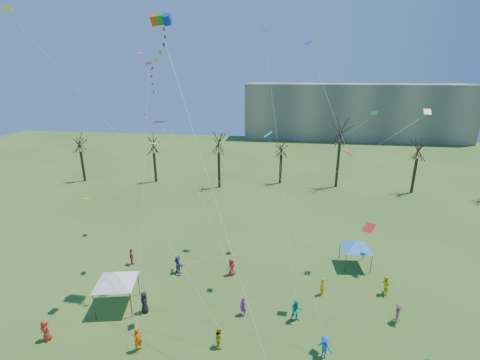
# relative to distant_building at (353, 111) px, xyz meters

# --- Properties ---
(distant_building) EXTENTS (60.00, 14.00, 15.00)m
(distant_building) POSITION_rel_distant_building_xyz_m (0.00, 0.00, 0.00)
(distant_building) COLOR gray
(distant_building) RESTS_ON ground
(bare_tree_row) EXTENTS (70.69, 8.72, 11.47)m
(bare_tree_row) POSITION_rel_distant_building_xyz_m (-15.10, -46.33, -0.63)
(bare_tree_row) COLOR black
(bare_tree_row) RESTS_ON ground
(big_box_kite) EXTENTS (5.58, 6.61, 24.53)m
(big_box_kite) POSITION_rel_distant_building_xyz_m (-28.02, -74.27, 10.51)
(big_box_kite) COLOR #EC4110
(big_box_kite) RESTS_ON ground
(canopy_tent_white) EXTENTS (4.15, 4.15, 3.19)m
(canopy_tent_white) POSITION_rel_distant_building_xyz_m (-31.41, -77.82, -4.80)
(canopy_tent_white) COLOR #3F3F44
(canopy_tent_white) RESTS_ON ground
(canopy_tent_blue) EXTENTS (3.68, 3.68, 2.77)m
(canopy_tent_blue) POSITION_rel_distant_building_xyz_m (-11.33, -69.04, -5.15)
(canopy_tent_blue) COLOR #3F3F44
(canopy_tent_blue) RESTS_ON ground
(festival_crowd) EXTENTS (26.34, 11.08, 1.85)m
(festival_crowd) POSITION_rel_distant_building_xyz_m (-21.82, -76.89, -6.64)
(festival_crowd) COLOR red
(festival_crowd) RESTS_ON ground
(small_kites_aloft) EXTENTS (32.44, 18.89, 30.78)m
(small_kites_aloft) POSITION_rel_distant_building_xyz_m (-22.16, -72.55, 6.03)
(small_kites_aloft) COLOR #E99F0C
(small_kites_aloft) RESTS_ON ground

